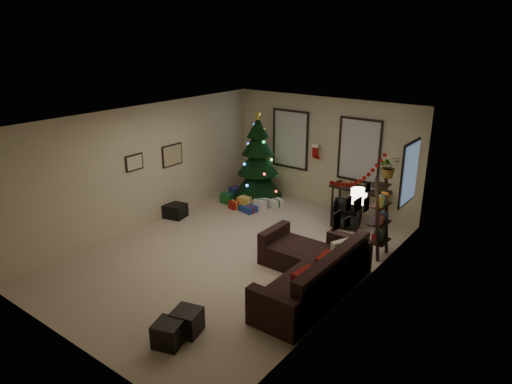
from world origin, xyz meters
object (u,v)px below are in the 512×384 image
christmas_tree (258,163)px  desk_chair (346,214)px  sofa (311,273)px  desk (360,191)px  bookshelf (381,218)px

christmas_tree → desk_chair: size_ratio=4.01×
christmas_tree → desk_chair: bearing=-5.4°
sofa → desk_chair: (-0.69, 2.74, 0.01)m
desk → desk_chair: size_ratio=2.32×
christmas_tree → bookshelf: (3.81, -1.18, -0.17)m
sofa → bookshelf: size_ratio=1.61×
christmas_tree → desk_chair: (2.66, -0.25, -0.68)m
desk → sofa: bearing=-78.3°
desk → bookshelf: size_ratio=0.82×
desk_chair → desk: bearing=72.7°
sofa → desk_chair: 2.83m
christmas_tree → bookshelf: bearing=-17.3°
bookshelf → christmas_tree: bearing=162.7°
desk → desk_chair: desk is taller
christmas_tree → sofa: christmas_tree is taller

